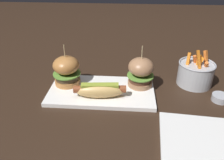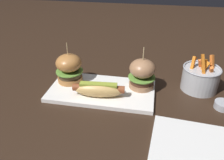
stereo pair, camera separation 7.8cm
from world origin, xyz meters
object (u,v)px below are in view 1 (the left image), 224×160
(side_plate, at_px, (199,141))
(slider_right, at_px, (141,72))
(hot_dog, at_px, (100,90))
(sauce_ramekin, at_px, (220,98))
(fries_bucket, at_px, (196,73))
(slider_left, at_px, (67,70))
(platter_main, at_px, (102,91))

(side_plate, bearing_deg, slider_right, 119.33)
(hot_dog, xyz_separation_m, side_plate, (0.28, -0.17, -0.03))
(slider_right, bearing_deg, sauce_ramekin, -12.68)
(hot_dog, distance_m, fries_bucket, 0.36)
(slider_left, relative_size, fries_bucket, 1.05)
(hot_dog, relative_size, fries_bucket, 1.22)
(slider_left, xyz_separation_m, sauce_ramekin, (0.53, -0.05, -0.06))
(slider_right, height_order, side_plate, slider_right)
(slider_left, relative_size, sauce_ramekin, 2.72)
(sauce_ramekin, bearing_deg, side_plate, -120.63)
(side_plate, bearing_deg, sauce_ramekin, 59.37)
(sauce_ramekin, bearing_deg, hot_dog, -176.19)
(slider_right, distance_m, fries_bucket, 0.21)
(platter_main, relative_size, sauce_ramekin, 6.64)
(fries_bucket, bearing_deg, side_plate, -100.58)
(sauce_ramekin, bearing_deg, slider_right, 167.32)
(hot_dog, height_order, side_plate, hot_dog)
(platter_main, bearing_deg, sauce_ramekin, -2.53)
(platter_main, distance_m, hot_dog, 0.06)
(platter_main, relative_size, hot_dog, 2.11)
(platter_main, bearing_deg, slider_right, 17.33)
(fries_bucket, bearing_deg, platter_main, -165.19)
(platter_main, bearing_deg, slider_left, 164.88)
(hot_dog, relative_size, slider_left, 1.15)
(hot_dog, relative_size, side_plate, 0.87)
(slider_right, bearing_deg, platter_main, -162.67)
(platter_main, distance_m, slider_right, 0.15)
(platter_main, height_order, slider_left, slider_left)
(side_plate, bearing_deg, platter_main, 142.12)
(slider_left, height_order, sauce_ramekin, slider_left)
(slider_left, bearing_deg, hot_dog, -31.32)
(hot_dog, distance_m, side_plate, 0.33)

